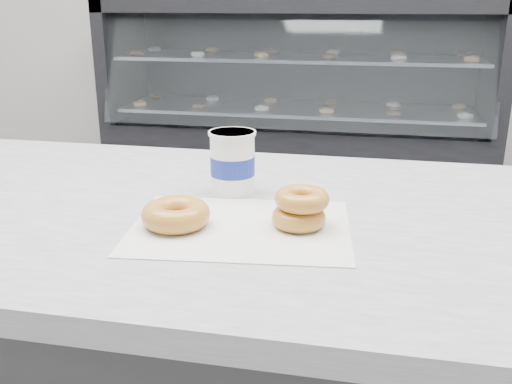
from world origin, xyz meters
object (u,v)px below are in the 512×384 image
display_case (297,122)px  donut_single (176,214)px  coffee_cup (233,162)px  donut_stack (300,208)px

display_case → donut_single: 2.86m
display_case → coffee_cup: (0.23, -2.64, 0.47)m
donut_stack → display_case: bearing=97.7°
display_case → donut_stack: display_case is taller
donut_stack → coffee_cup: (-0.14, 0.14, 0.03)m
donut_single → display_case: bearing=93.7°
display_case → coffee_cup: 2.69m
donut_single → donut_stack: size_ratio=0.90×
display_case → coffee_cup: size_ratio=20.74×
display_case → coffee_cup: bearing=-85.0°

